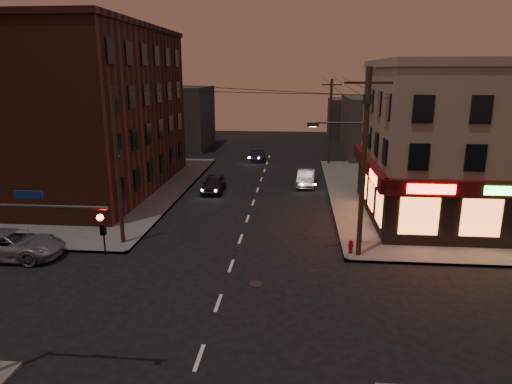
# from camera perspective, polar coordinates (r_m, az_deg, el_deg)

# --- Properties ---
(ground) EXTENTS (120.00, 120.00, 0.00)m
(ground) POSITION_cam_1_polar(r_m,az_deg,el_deg) (20.78, -4.74, -13.66)
(ground) COLOR black
(ground) RESTS_ON ground
(sidewalk_ne) EXTENTS (24.00, 28.00, 0.15)m
(sidewalk_ne) POSITION_cam_1_polar(r_m,az_deg,el_deg) (40.98, 26.02, -0.58)
(sidewalk_ne) COLOR #514F4C
(sidewalk_ne) RESTS_ON ground
(sidewalk_nw) EXTENTS (24.00, 28.00, 0.15)m
(sidewalk_nw) POSITION_cam_1_polar(r_m,az_deg,el_deg) (43.79, -24.10, 0.55)
(sidewalk_nw) COLOR #514F4C
(sidewalk_nw) RESTS_ON ground
(pizza_building) EXTENTS (15.85, 12.85, 10.50)m
(pizza_building) POSITION_cam_1_polar(r_m,az_deg,el_deg) (34.15, 26.97, 5.57)
(pizza_building) COLOR gray
(pizza_building) RESTS_ON sidewalk_ne
(brick_apartment) EXTENTS (12.00, 20.00, 13.00)m
(brick_apartment) POSITION_cam_1_polar(r_m,az_deg,el_deg) (41.17, -20.75, 9.36)
(brick_apartment) COLOR #452116
(brick_apartment) RESTS_ON sidewalk_nw
(bg_building_ne_a) EXTENTS (10.00, 12.00, 7.00)m
(bg_building_ne_a) POSITION_cam_1_polar(r_m,az_deg,el_deg) (57.34, 16.06, 7.85)
(bg_building_ne_a) COLOR #3F3D3A
(bg_building_ne_a) RESTS_ON ground
(bg_building_nw) EXTENTS (9.00, 10.00, 8.00)m
(bg_building_nw) POSITION_cam_1_polar(r_m,az_deg,el_deg) (62.43, -10.11, 9.18)
(bg_building_nw) COLOR #3F3D3A
(bg_building_nw) RESTS_ON ground
(bg_building_ne_b) EXTENTS (8.00, 8.00, 6.00)m
(bg_building_ne_b) POSITION_cam_1_polar(r_m,az_deg,el_deg) (70.85, 12.36, 8.90)
(bg_building_ne_b) COLOR #3F3D3A
(bg_building_ne_b) RESTS_ON ground
(utility_pole_main) EXTENTS (4.20, 0.44, 10.00)m
(utility_pole_main) POSITION_cam_1_polar(r_m,az_deg,el_deg) (24.36, 13.12, 4.67)
(utility_pole_main) COLOR #382619
(utility_pole_main) RESTS_ON sidewalk_ne
(utility_pole_far) EXTENTS (0.26, 0.26, 9.00)m
(utility_pole_far) POSITION_cam_1_polar(r_m,az_deg,el_deg) (50.37, 9.24, 8.65)
(utility_pole_far) COLOR #382619
(utility_pole_far) RESTS_ON sidewalk_ne
(utility_pole_west) EXTENTS (0.24, 0.24, 9.00)m
(utility_pole_west) POSITION_cam_1_polar(r_m,az_deg,el_deg) (26.99, -16.94, 2.98)
(utility_pole_west) COLOR #382619
(utility_pole_west) RESTS_ON sidewalk_nw
(traffic_signal) EXTENTS (4.49, 0.32, 6.47)m
(traffic_signal) POSITION_cam_1_polar(r_m,az_deg,el_deg) (16.27, -28.62, -7.72)
(traffic_signal) COLOR #333538
(traffic_signal) RESTS_ON ground
(suv_cross) EXTENTS (5.60, 2.66, 1.54)m
(suv_cross) POSITION_cam_1_polar(r_m,az_deg,el_deg) (28.33, -28.23, -5.80)
(suv_cross) COLOR gray
(suv_cross) RESTS_ON ground
(sedan_near) EXTENTS (1.72, 4.19, 1.42)m
(sedan_near) POSITION_cam_1_polar(r_m,az_deg,el_deg) (38.71, -5.33, 1.04)
(sedan_near) COLOR black
(sedan_near) RESTS_ON ground
(sedan_mid) EXTENTS (1.82, 4.41, 1.42)m
(sedan_mid) POSITION_cam_1_polar(r_m,az_deg,el_deg) (40.93, 6.29, 1.76)
(sedan_mid) COLOR slate
(sedan_mid) RESTS_ON ground
(sedan_far) EXTENTS (2.27, 4.52, 1.26)m
(sedan_far) POSITION_cam_1_polar(r_m,az_deg,el_deg) (52.73, 0.22, 4.70)
(sedan_far) COLOR #1A1F35
(sedan_far) RESTS_ON ground
(fire_hydrant) EXTENTS (0.35, 0.35, 0.77)m
(fire_hydrant) POSITION_cam_1_polar(r_m,az_deg,el_deg) (25.90, 11.76, -6.60)
(fire_hydrant) COLOR maroon
(fire_hydrant) RESTS_ON sidewalk_ne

